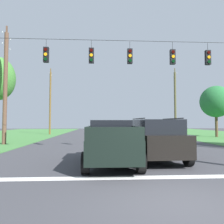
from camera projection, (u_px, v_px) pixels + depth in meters
name	position (u px, v px, depth m)	size (l,w,h in m)	color
ground_plane	(178.00, 201.00, 5.00)	(120.00, 120.00, 0.00)	#3D3D42
stop_bar_stripe	(154.00, 177.00, 7.18)	(14.67, 0.45, 0.01)	white
lane_dash_0	(130.00, 152.00, 13.16)	(0.15, 2.50, 0.01)	white
lane_dash_1	(119.00, 141.00, 20.99)	(0.15, 2.50, 0.01)	white
lane_dash_2	(116.00, 138.00, 25.16)	(0.15, 2.50, 0.01)	white
lane_dash_3	(112.00, 134.00, 33.24)	(0.15, 2.50, 0.01)	white
lane_dash_4	(109.00, 131.00, 44.81)	(0.15, 2.50, 0.01)	white
overhead_signal_span	(126.00, 84.00, 13.44)	(17.43, 0.31, 7.38)	brown
pickup_truck	(111.00, 142.00, 9.64)	(2.32, 5.42, 1.95)	black
suv_black	(155.00, 138.00, 10.54)	(2.32, 4.85, 2.05)	black
distant_car_crossing_white	(123.00, 130.00, 30.45)	(2.04, 4.31, 1.52)	silver
utility_pole_far_right	(175.00, 103.00, 31.68)	(0.32, 1.72, 9.94)	brown
utility_pole_mid_left	(5.00, 86.00, 17.94)	(0.33, 1.65, 10.07)	brown
utility_pole_far_left	(50.00, 102.00, 32.60)	(0.27, 1.59, 10.13)	brown
tree_roadside_right	(216.00, 102.00, 27.02)	(3.90, 3.90, 6.48)	brown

